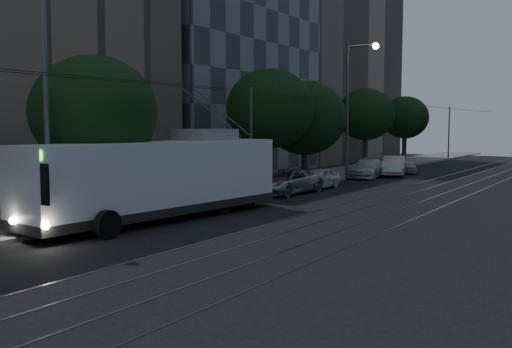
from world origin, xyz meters
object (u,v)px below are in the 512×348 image
at_px(pickup_silver, 286,182).
at_px(streetlamp_near, 52,57).
at_px(streetlamp_far, 353,96).
at_px(car_white_c, 394,166).
at_px(car_white_b, 368,168).
at_px(car_white_a, 318,178).
at_px(trolleybus, 162,178).
at_px(car_white_d, 407,166).

bearing_deg(pickup_silver, streetlamp_near, -89.68).
xyz_separation_m(pickup_silver, streetlamp_far, (-0.52, 10.29, 5.29)).
bearing_deg(car_white_c, car_white_b, -128.97).
height_order(car_white_a, streetlamp_far, streetlamp_far).
xyz_separation_m(trolleybus, car_white_d, (1.00, 27.95, -1.13)).
xyz_separation_m(car_white_d, streetlamp_far, (-1.69, -7.17, 5.39)).
distance_m(car_white_a, streetlamp_far, 8.78).
relative_size(car_white_b, car_white_d, 1.38).
relative_size(car_white_c, streetlamp_far, 0.47).
bearing_deg(streetlamp_far, trolleybus, -88.11).
xyz_separation_m(car_white_b, streetlamp_far, (-0.54, -1.67, 5.28)).
bearing_deg(car_white_d, car_white_c, -112.44).
relative_size(car_white_a, car_white_c, 0.82).
bearing_deg(car_white_b, car_white_a, -95.37).
relative_size(car_white_d, streetlamp_near, 0.34).
distance_m(trolleybus, car_white_a, 13.90).
height_order(car_white_b, car_white_d, car_white_b).
bearing_deg(trolleybus, streetlamp_near, -99.65).
bearing_deg(car_white_a, streetlamp_near, -94.40).
distance_m(car_white_a, car_white_d, 14.11).
relative_size(car_white_b, car_white_c, 1.06).
relative_size(pickup_silver, streetlamp_far, 0.51).
bearing_deg(car_white_c, car_white_a, -111.24).
bearing_deg(streetlamp_near, car_white_d, 86.20).
distance_m(trolleybus, car_white_d, 27.99).
distance_m(car_white_b, streetlamp_near, 27.42).
relative_size(pickup_silver, car_white_d, 1.41).
distance_m(trolleybus, streetlamp_far, 21.22).
height_order(trolleybus, pickup_silver, trolleybus).
xyz_separation_m(car_white_b, streetlamp_near, (-1.00, -26.81, 5.66)).
height_order(car_white_a, streetlamp_near, streetlamp_near).
relative_size(car_white_d, streetlamp_far, 0.36).
xyz_separation_m(streetlamp_near, streetlamp_far, (0.46, 25.14, -0.39)).
height_order(car_white_a, car_white_b, car_white_b).
distance_m(car_white_d, streetlamp_near, 32.89).
relative_size(car_white_c, car_white_d, 1.30).
distance_m(pickup_silver, car_white_a, 3.39).
height_order(car_white_b, car_white_c, car_white_c).
height_order(streetlamp_near, streetlamp_far, streetlamp_near).
distance_m(pickup_silver, streetlamp_near, 15.93).
distance_m(car_white_b, streetlamp_far, 5.56).
bearing_deg(car_white_b, trolleybus, -96.99).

